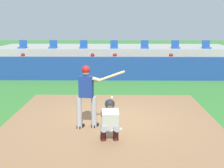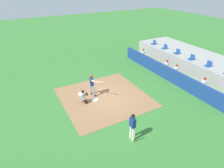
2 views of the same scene
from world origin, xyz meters
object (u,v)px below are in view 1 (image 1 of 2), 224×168
object	(u,v)px
dugout_player_0	(23,65)
stadium_seat_3	(114,46)
stadium_seat_0	(23,46)
stadium_seat_6	(206,46)
dugout_player_3	(171,65)
catcher_crouched	(110,119)
home_plate	(111,129)
dugout_player_1	(92,65)
stadium_seat_2	(84,46)
stadium_seat_4	(145,46)
batter_at_plate	(87,93)
dugout_player_2	(115,65)
stadium_seat_5	(175,46)
stadium_seat_1	(53,46)

from	to	relation	value
dugout_player_0	stadium_seat_3	xyz separation A→B (m)	(4.99, 2.03, 0.86)
stadium_seat_0	stadium_seat_6	xyz separation A→B (m)	(11.14, 0.00, 0.00)
dugout_player_3	catcher_crouched	bearing A→B (deg)	-109.16
home_plate	dugout_player_1	distance (m)	8.25
catcher_crouched	stadium_seat_2	xyz separation A→B (m)	(-1.83, 11.09, 0.93)
dugout_player_1	stadium_seat_0	bearing A→B (deg)	155.21
stadium_seat_4	stadium_seat_6	size ratio (longest dim) A/B	1.00
stadium_seat_0	catcher_crouched	bearing A→B (deg)	-63.42
catcher_crouched	dugout_player_3	world-z (taller)	dugout_player_3
batter_at_plate	catcher_crouched	distance (m)	1.27
batter_at_plate	dugout_player_2	world-z (taller)	batter_at_plate
dugout_player_3	stadium_seat_6	distance (m)	3.30
dugout_player_1	stadium_seat_3	bearing A→B (deg)	60.20
dugout_player_2	stadium_seat_3	size ratio (longest dim) A/B	2.71
dugout_player_3	stadium_seat_6	xyz separation A→B (m)	(2.45, 2.03, 0.86)
home_plate	stadium_seat_0	size ratio (longest dim) A/B	0.92
dugout_player_0	stadium_seat_3	world-z (taller)	stadium_seat_3
stadium_seat_0	stadium_seat_6	distance (m)	11.14
stadium_seat_3	batter_at_plate	bearing A→B (deg)	-93.81
stadium_seat_0	stadium_seat_6	size ratio (longest dim) A/B	1.00
dugout_player_0	stadium_seat_0	xyz separation A→B (m)	(-0.58, 2.03, 0.86)
home_plate	stadium_seat_0	distance (m)	11.70
dugout_player_0	dugout_player_3	world-z (taller)	same
stadium_seat_6	stadium_seat_5	bearing A→B (deg)	180.00
dugout_player_2	dugout_player_3	world-z (taller)	same
stadium_seat_3	stadium_seat_5	bearing A→B (deg)	0.00
catcher_crouched	stadium_seat_4	distance (m)	11.28
dugout_player_1	dugout_player_2	world-z (taller)	same
dugout_player_2	stadium_seat_5	bearing A→B (deg)	29.10
dugout_player_1	stadium_seat_3	distance (m)	2.50
stadium_seat_1	stadium_seat_5	size ratio (longest dim) A/B	1.00
stadium_seat_2	stadium_seat_3	size ratio (longest dim) A/B	1.00
stadium_seat_2	dugout_player_1	bearing A→B (deg)	-71.22
dugout_player_2	batter_at_plate	bearing A→B (deg)	-95.19
dugout_player_3	stadium_seat_0	distance (m)	8.97
batter_at_plate	stadium_seat_2	world-z (taller)	stadium_seat_2
dugout_player_2	stadium_seat_0	distance (m)	6.05
dugout_player_2	dugout_player_0	bearing A→B (deg)	180.00
catcher_crouched	dugout_player_0	size ratio (longest dim) A/B	1.35
dugout_player_1	stadium_seat_1	size ratio (longest dim) A/B	2.71
stadium_seat_0	batter_at_plate	bearing A→B (deg)	-64.06
dugout_player_3	stadium_seat_1	size ratio (longest dim) A/B	2.71
dugout_player_0	stadium_seat_0	distance (m)	2.28
home_plate	dugout_player_0	bearing A→B (deg)	121.49
catcher_crouched	dugout_player_1	world-z (taller)	dugout_player_1
catcher_crouched	batter_at_plate	bearing A→B (deg)	122.49
stadium_seat_4	dugout_player_3	bearing A→B (deg)	-58.22
dugout_player_3	stadium_seat_3	world-z (taller)	stadium_seat_3
stadium_seat_6	batter_at_plate	bearing A→B (deg)	-121.79
home_plate	batter_at_plate	world-z (taller)	batter_at_plate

